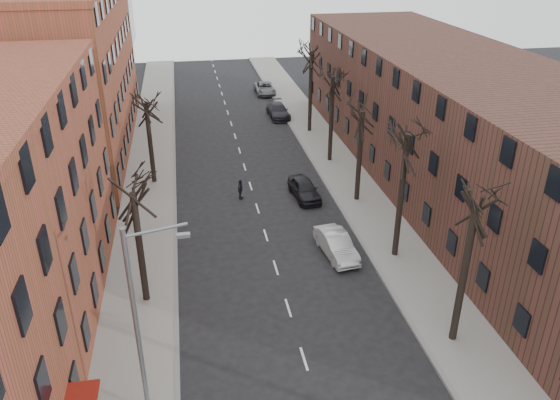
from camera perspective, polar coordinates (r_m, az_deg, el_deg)
sidewalk_left at (r=46.44m, az=-13.43°, el=2.32°), size 4.00×90.00×0.15m
sidewalk_right at (r=48.01m, az=5.96°, el=3.74°), size 4.00×90.00×0.15m
building_left_far at (r=53.98m, az=-22.55°, el=12.18°), size 12.00×28.00×14.00m
building_right at (r=44.89m, az=17.98°, el=7.66°), size 12.00×50.00×10.00m
tree_right_b at (r=29.52m, az=17.52°, el=-13.78°), size 5.20×5.20×10.80m
tree_right_c at (r=35.32m, az=11.86°, el=-5.74°), size 5.20×5.20×11.60m
tree_right_d at (r=41.86m, az=7.99°, el=-0.04°), size 5.20×5.20×10.00m
tree_right_e at (r=48.83m, az=5.19°, el=4.07°), size 5.20×5.20×10.80m
tree_right_f at (r=56.08m, az=3.09°, el=7.14°), size 5.20×5.20×11.60m
tree_left_a at (r=31.62m, az=-13.73°, el=-10.19°), size 5.20×5.20×9.50m
tree_left_b at (r=45.52m, az=-12.96°, el=1.77°), size 5.20×5.20×9.50m
streetlight at (r=22.20m, az=-14.43°, el=-11.85°), size 2.45×0.22×9.03m
silver_sedan at (r=34.52m, az=5.90°, el=-4.67°), size 2.07×4.56×1.45m
parked_car_near at (r=41.66m, az=2.56°, el=1.19°), size 2.14×4.44×1.46m
parked_car_mid at (r=60.39m, az=-0.20°, el=9.32°), size 2.18×5.07×1.46m
parked_car_far at (r=69.59m, az=-1.61°, el=11.59°), size 2.31×4.97×1.38m
pedestrian_crossing at (r=41.48m, az=-4.16°, el=1.11°), size 0.71×1.00×1.57m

